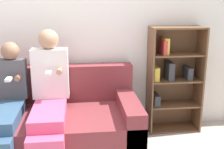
{
  "coord_description": "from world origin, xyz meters",
  "views": [
    {
      "loc": [
        0.22,
        -2.09,
        1.5
      ],
      "look_at": [
        0.53,
        0.61,
        0.76
      ],
      "focal_mm": 45.0,
      "sensor_mm": 36.0,
      "label": 1
    }
  ],
  "objects_px": {
    "child_seated": "(7,106)",
    "bookshelf": "(172,77)",
    "adult_seated": "(49,96)",
    "couch": "(38,125)"
  },
  "relations": [
    {
      "from": "adult_seated",
      "to": "child_seated",
      "type": "xyz_separation_m",
      "value": [
        -0.38,
        -0.03,
        -0.07
      ]
    },
    {
      "from": "child_seated",
      "to": "bookshelf",
      "type": "distance_m",
      "value": 1.79
    },
    {
      "from": "couch",
      "to": "adult_seated",
      "type": "height_order",
      "value": "adult_seated"
    },
    {
      "from": "adult_seated",
      "to": "bookshelf",
      "type": "relative_size",
      "value": 1.01
    },
    {
      "from": "couch",
      "to": "child_seated",
      "type": "height_order",
      "value": "child_seated"
    },
    {
      "from": "couch",
      "to": "bookshelf",
      "type": "height_order",
      "value": "bookshelf"
    },
    {
      "from": "bookshelf",
      "to": "adult_seated",
      "type": "bearing_deg",
      "value": -161.41
    },
    {
      "from": "adult_seated",
      "to": "child_seated",
      "type": "bearing_deg",
      "value": -174.7
    },
    {
      "from": "couch",
      "to": "bookshelf",
      "type": "bearing_deg",
      "value": 13.25
    },
    {
      "from": "couch",
      "to": "adult_seated",
      "type": "bearing_deg",
      "value": -37.66
    }
  ]
}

